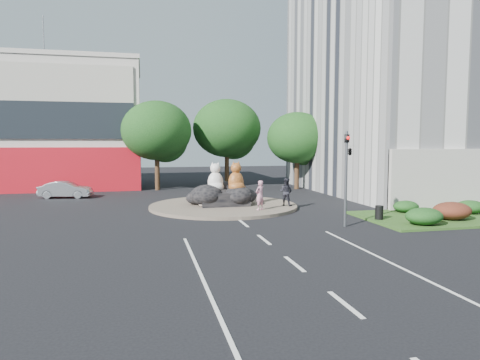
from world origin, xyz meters
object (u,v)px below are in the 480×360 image
object	(u,v)px
kitten_white	(247,198)
cat_tabby	(236,177)
cat_white	(215,177)
pedestrian_dark	(286,192)
parked_car	(66,190)
kitten_calico	(202,200)
pedestrian_pink	(260,195)
litter_bin	(379,212)

from	to	relation	value
kitten_white	cat_tabby	bearing A→B (deg)	126.06
cat_white	cat_tabby	world-z (taller)	cat_tabby
kitten_white	pedestrian_dark	size ratio (longest dim) A/B	0.48
cat_tabby	parked_car	bearing A→B (deg)	121.70
parked_car	cat_tabby	bearing A→B (deg)	-114.09
kitten_calico	kitten_white	xyz separation A→B (m)	(3.06, 0.17, 0.00)
cat_white	pedestrian_pink	world-z (taller)	cat_white
pedestrian_dark	cat_white	bearing A→B (deg)	23.12
cat_tabby	pedestrian_pink	world-z (taller)	cat_tabby
kitten_white	parked_car	bearing A→B (deg)	105.13
cat_white	parked_car	world-z (taller)	cat_white
kitten_calico	kitten_white	world-z (taller)	same
cat_tabby	pedestrian_pink	distance (m)	2.75
cat_tabby	parked_car	xyz separation A→B (m)	(-12.17, 8.21, -1.47)
cat_white	pedestrian_pink	size ratio (longest dim) A/B	1.09
pedestrian_dark	litter_bin	distance (m)	6.69
kitten_calico	cat_white	bearing A→B (deg)	62.12
pedestrian_dark	parked_car	bearing A→B (deg)	8.97
cat_white	parked_car	bearing A→B (deg)	135.53
pedestrian_pink	litter_bin	size ratio (longest dim) A/B	2.38
kitten_white	kitten_calico	bearing A→B (deg)	141.34
cat_white	pedestrian_dark	distance (m)	4.86
parked_car	kitten_calico	bearing A→B (deg)	-121.06
pedestrian_dark	litter_bin	bearing A→B (deg)	162.18
cat_white	kitten_calico	world-z (taller)	cat_white
parked_car	kitten_white	bearing A→B (deg)	-113.06
pedestrian_pink	pedestrian_dark	bearing A→B (deg)	176.28
pedestrian_pink	pedestrian_dark	xyz separation A→B (m)	(2.19, 1.32, 0.00)
pedestrian_pink	parked_car	bearing A→B (deg)	-73.57
cat_tabby	pedestrian_pink	size ratio (longest dim) A/B	1.12
cat_tabby	litter_bin	bearing A→B (deg)	-68.81
kitten_calico	litter_bin	world-z (taller)	kitten_calico
kitten_calico	pedestrian_dark	xyz separation A→B (m)	(5.55, -0.69, 0.48)
kitten_calico	parked_car	xyz separation A→B (m)	(-9.82, 8.54, 0.02)
pedestrian_dark	litter_bin	xyz separation A→B (m)	(3.55, -5.63, -0.62)
cat_white	pedestrian_dark	xyz separation A→B (m)	(4.55, -1.38, -0.98)
cat_tabby	kitten_calico	size ratio (longest dim) A/B	2.32
pedestrian_pink	parked_car	size ratio (longest dim) A/B	0.46
parked_car	litter_bin	distance (m)	24.06
parked_car	pedestrian_pink	bearing A→B (deg)	-118.74
cat_tabby	litter_bin	size ratio (longest dim) A/B	2.66
cat_white	kitten_white	world-z (taller)	cat_white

